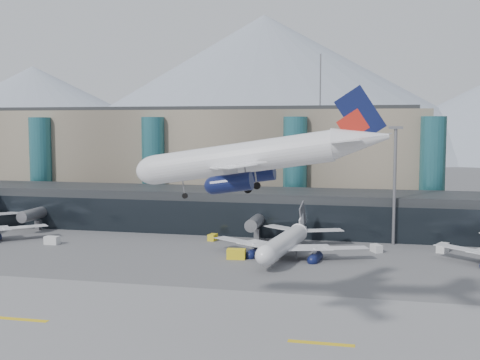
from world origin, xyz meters
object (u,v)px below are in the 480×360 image
lightmast_mid (395,178)px  veh_g (376,248)px  veh_b (213,237)px  veh_h (236,254)px  veh_d (443,248)px  hero_jet (266,148)px  jet_parked_mid (288,235)px  veh_a (52,240)px

lightmast_mid → veh_g: bearing=-111.9°
veh_b → veh_h: size_ratio=0.70×
veh_d → hero_jet: bearing=178.8°
veh_d → veh_h: size_ratio=0.90×
hero_jet → veh_h: 47.70m
veh_d → veh_b: bearing=112.6°
veh_g → veh_b: bearing=-126.9°
veh_b → lightmast_mid: bearing=-75.1°
lightmast_mid → jet_parked_mid: 27.98m
jet_parked_mid → veh_h: size_ratio=9.26×
lightmast_mid → hero_jet: size_ratio=0.77×
hero_jet → jet_parked_mid: size_ratio=1.00×
veh_a → veh_h: veh_h is taller
hero_jet → veh_b: (-22.40, 57.06, -22.47)m
hero_jet → veh_b: hero_jet is taller
veh_g → veh_h: size_ratio=0.74×
veh_a → veh_h: bearing=-4.2°
veh_a → veh_h: 42.64m
veh_g → hero_jet: bearing=-44.1°
lightmast_mid → veh_a: 75.43m
jet_parked_mid → veh_d: 32.02m
veh_b → veh_g: 36.14m
jet_parked_mid → hero_jet: bearing=-168.1°
lightmast_mid → veh_d: lightmast_mid is taller
hero_jet → lightmast_mid: bearing=77.1°
lightmast_mid → veh_a: (-72.41, -16.23, -13.55)m
veh_a → veh_d: bearing=9.8°
veh_g → veh_a: bearing=-113.7°
hero_jet → veh_b: bearing=114.0°
hero_jet → veh_g: hero_jet is taller
veh_h → jet_parked_mid: bearing=25.4°
lightmast_mid → jet_parked_mid: (-20.74, -15.66, -10.37)m
veh_a → veh_h: size_ratio=0.87×
veh_a → veh_h: (42.33, -5.10, 0.11)m
lightmast_mid → jet_parked_mid: bearing=-142.9°
veh_b → veh_g: size_ratio=0.94×
hero_jet → veh_b: size_ratio=13.26×
veh_a → veh_b: bearing=22.4°
veh_d → veh_h: veh_h is taller
veh_g → veh_h: bearing=-94.6°
jet_parked_mid → veh_h: jet_parked_mid is taller
veh_d → lightmast_mid: bearing=82.4°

